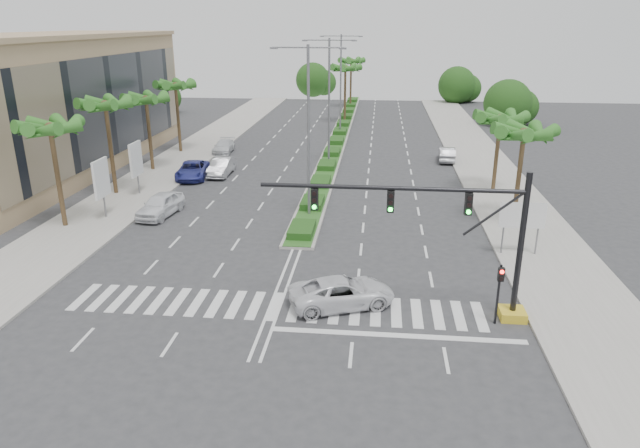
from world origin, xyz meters
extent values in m
plane|color=#333335|center=(0.00, 0.00, 0.00)|extent=(160.00, 160.00, 0.00)
cube|color=gray|center=(15.20, 20.00, 0.07)|extent=(6.00, 120.00, 0.15)
cube|color=gray|center=(-15.20, 20.00, 0.07)|extent=(6.00, 120.00, 0.15)
cube|color=gray|center=(0.00, 45.00, 0.10)|extent=(2.20, 75.00, 0.20)
cube|color=#2A5A1E|center=(0.00, 45.00, 0.22)|extent=(1.80, 75.00, 0.04)
cube|color=tan|center=(-26.00, 26.00, 6.00)|extent=(12.00, 36.00, 12.00)
cube|color=gold|center=(11.50, 0.00, 0.23)|extent=(1.20, 1.20, 0.45)
cylinder|color=black|center=(11.50, 0.00, 3.70)|extent=(0.28, 0.28, 7.00)
cylinder|color=black|center=(5.50, 0.00, 6.30)|extent=(12.00, 0.20, 0.20)
cylinder|color=black|center=(10.10, 0.00, 5.20)|extent=(2.53, 0.12, 2.15)
cube|color=black|center=(9.00, 0.00, 5.65)|extent=(0.32, 0.24, 1.00)
cylinder|color=#19E533|center=(9.00, -0.14, 5.33)|extent=(0.20, 0.06, 0.20)
cube|color=black|center=(5.50, 0.00, 5.65)|extent=(0.32, 0.24, 1.00)
cylinder|color=#19E533|center=(5.50, -0.14, 5.33)|extent=(0.20, 0.06, 0.20)
cube|color=black|center=(2.00, 0.00, 5.65)|extent=(0.32, 0.24, 1.00)
cylinder|color=#19E533|center=(2.00, -0.14, 5.33)|extent=(0.20, 0.06, 0.20)
cylinder|color=black|center=(10.60, -0.60, 1.50)|extent=(0.12, 0.12, 3.00)
cube|color=black|center=(10.60, -0.75, 2.60)|extent=(0.28, 0.22, 0.65)
cylinder|color=red|center=(10.60, -0.88, 2.78)|extent=(0.18, 0.05, 0.18)
cylinder|color=slate|center=(12.50, 8.00, 1.40)|extent=(0.10, 0.10, 2.80)
cylinder|color=slate|center=(14.50, 8.00, 1.40)|extent=(0.10, 0.10, 2.80)
cube|color=#0C6638|center=(13.50, 8.00, 2.60)|extent=(2.60, 0.08, 1.50)
cube|color=white|center=(13.50, 7.95, 2.60)|extent=(2.70, 0.02, 1.60)
cylinder|color=slate|center=(-14.50, 12.00, 1.40)|extent=(0.12, 0.12, 2.80)
cube|color=white|center=(-14.50, 12.00, 3.00)|extent=(0.18, 2.10, 2.70)
cube|color=#D8594C|center=(-14.50, 12.00, 3.00)|extent=(0.12, 2.00, 2.60)
cylinder|color=slate|center=(-14.50, 18.00, 1.40)|extent=(0.12, 0.12, 2.80)
cube|color=white|center=(-14.50, 18.00, 3.00)|extent=(0.18, 2.10, 2.70)
cube|color=#D8594C|center=(-14.50, 18.00, 3.00)|extent=(0.12, 2.00, 2.60)
cylinder|color=brown|center=(-16.50, 10.00, 3.50)|extent=(0.32, 0.32, 7.00)
sphere|color=brown|center=(-16.50, 10.00, 6.90)|extent=(0.70, 0.70, 0.70)
cone|color=#2E621F|center=(-15.40, 10.00, 6.80)|extent=(0.90, 3.62, 1.50)
cone|color=#2E621F|center=(-15.81, 10.86, 6.80)|extent=(3.39, 2.96, 1.50)
cone|color=#2E621F|center=(-16.74, 11.07, 6.80)|extent=(3.73, 1.68, 1.50)
cone|color=#2E621F|center=(-17.49, 10.48, 6.80)|extent=(2.38, 3.65, 1.50)
cone|color=#2E621F|center=(-17.49, 9.52, 6.80)|extent=(2.38, 3.65, 1.50)
cone|color=#2E621F|center=(-16.74, 8.93, 6.80)|extent=(3.73, 1.68, 1.50)
cone|color=#2E621F|center=(-15.81, 9.14, 6.80)|extent=(3.39, 2.96, 1.50)
cylinder|color=brown|center=(-16.50, 18.00, 3.70)|extent=(0.32, 0.32, 7.40)
sphere|color=brown|center=(-16.50, 18.00, 7.30)|extent=(0.70, 0.70, 0.70)
cone|color=#2E621F|center=(-15.40, 18.00, 7.20)|extent=(0.90, 3.62, 1.50)
cone|color=#2E621F|center=(-15.81, 18.86, 7.20)|extent=(3.39, 2.96, 1.50)
cone|color=#2E621F|center=(-16.74, 19.07, 7.20)|extent=(3.73, 1.68, 1.50)
cone|color=#2E621F|center=(-17.49, 18.48, 7.20)|extent=(2.38, 3.65, 1.50)
cone|color=#2E621F|center=(-17.49, 17.52, 7.20)|extent=(2.38, 3.65, 1.50)
cone|color=#2E621F|center=(-16.74, 16.93, 7.20)|extent=(3.73, 1.68, 1.50)
cone|color=#2E621F|center=(-15.81, 17.14, 7.20)|extent=(3.39, 2.96, 1.50)
cylinder|color=brown|center=(-16.50, 26.00, 3.40)|extent=(0.32, 0.32, 6.80)
sphere|color=brown|center=(-16.50, 26.00, 6.70)|extent=(0.70, 0.70, 0.70)
cone|color=#2E621F|center=(-15.40, 26.00, 6.60)|extent=(0.90, 3.62, 1.50)
cone|color=#2E621F|center=(-15.81, 26.86, 6.60)|extent=(3.39, 2.96, 1.50)
cone|color=#2E621F|center=(-16.74, 27.07, 6.60)|extent=(3.73, 1.68, 1.50)
cone|color=#2E621F|center=(-17.49, 26.48, 6.60)|extent=(2.38, 3.65, 1.50)
cone|color=#2E621F|center=(-17.49, 25.52, 6.60)|extent=(2.38, 3.65, 1.50)
cone|color=#2E621F|center=(-16.74, 24.93, 6.60)|extent=(3.73, 1.68, 1.50)
cone|color=#2E621F|center=(-15.81, 25.14, 6.60)|extent=(3.39, 2.96, 1.50)
cylinder|color=brown|center=(-16.50, 34.00, 3.60)|extent=(0.32, 0.32, 7.20)
sphere|color=brown|center=(-16.50, 34.00, 7.10)|extent=(0.70, 0.70, 0.70)
cone|color=#2E621F|center=(-15.40, 34.00, 7.00)|extent=(0.90, 3.62, 1.50)
cone|color=#2E621F|center=(-15.81, 34.86, 7.00)|extent=(3.39, 2.96, 1.50)
cone|color=#2E621F|center=(-16.74, 35.07, 7.00)|extent=(3.73, 1.68, 1.50)
cone|color=#2E621F|center=(-17.49, 34.48, 7.00)|extent=(2.38, 3.65, 1.50)
cone|color=#2E621F|center=(-17.49, 33.52, 7.00)|extent=(2.38, 3.65, 1.50)
cone|color=#2E621F|center=(-16.74, 32.93, 7.00)|extent=(3.73, 1.68, 1.50)
cone|color=#2E621F|center=(-15.81, 33.14, 7.00)|extent=(3.39, 2.96, 1.50)
cylinder|color=brown|center=(14.50, 14.00, 3.25)|extent=(0.32, 0.32, 6.50)
sphere|color=brown|center=(14.50, 14.00, 6.40)|extent=(0.70, 0.70, 0.70)
cone|color=#2E621F|center=(15.60, 14.00, 6.30)|extent=(0.90, 3.62, 1.50)
cone|color=#2E621F|center=(15.19, 14.86, 6.30)|extent=(3.39, 2.96, 1.50)
cone|color=#2E621F|center=(14.26, 15.07, 6.30)|extent=(3.73, 1.68, 1.50)
cone|color=#2E621F|center=(13.51, 14.48, 6.30)|extent=(2.38, 3.65, 1.50)
cone|color=#2E621F|center=(13.51, 13.52, 6.30)|extent=(2.38, 3.65, 1.50)
cone|color=#2E621F|center=(14.26, 12.93, 6.30)|extent=(3.73, 1.68, 1.50)
cone|color=#2E621F|center=(15.19, 13.14, 6.30)|extent=(3.39, 2.96, 1.50)
cylinder|color=brown|center=(14.50, 22.00, 3.10)|extent=(0.32, 0.32, 6.20)
sphere|color=brown|center=(14.50, 22.00, 6.10)|extent=(0.70, 0.70, 0.70)
cone|color=#2E621F|center=(15.60, 22.00, 6.00)|extent=(0.90, 3.62, 1.50)
cone|color=#2E621F|center=(15.19, 22.86, 6.00)|extent=(3.39, 2.96, 1.50)
cone|color=#2E621F|center=(14.26, 23.07, 6.00)|extent=(3.73, 1.68, 1.50)
cone|color=#2E621F|center=(13.51, 22.48, 6.00)|extent=(2.38, 3.65, 1.50)
cone|color=#2E621F|center=(13.51, 21.52, 6.00)|extent=(2.38, 3.65, 1.50)
cone|color=#2E621F|center=(14.26, 20.93, 6.00)|extent=(3.73, 1.68, 1.50)
cone|color=#2E621F|center=(15.19, 21.14, 6.00)|extent=(3.39, 2.96, 1.50)
cylinder|color=brown|center=(0.00, 55.00, 3.75)|extent=(0.32, 0.32, 7.50)
sphere|color=brown|center=(0.00, 55.00, 7.40)|extent=(0.70, 0.70, 0.70)
cone|color=#2E621F|center=(1.10, 55.00, 7.30)|extent=(0.90, 3.62, 1.50)
cone|color=#2E621F|center=(0.69, 55.86, 7.30)|extent=(3.39, 2.96, 1.50)
cone|color=#2E621F|center=(-0.24, 56.07, 7.30)|extent=(3.73, 1.68, 1.50)
cone|color=#2E621F|center=(-0.99, 55.48, 7.30)|extent=(2.38, 3.65, 1.50)
cone|color=#2E621F|center=(-0.99, 54.52, 7.30)|extent=(2.38, 3.65, 1.50)
cone|color=#2E621F|center=(-0.24, 53.93, 7.30)|extent=(3.73, 1.68, 1.50)
cone|color=#2E621F|center=(0.69, 54.14, 7.30)|extent=(3.39, 2.96, 1.50)
cylinder|color=brown|center=(0.00, 70.00, 3.75)|extent=(0.32, 0.32, 7.50)
sphere|color=brown|center=(0.00, 70.00, 7.40)|extent=(0.70, 0.70, 0.70)
cone|color=#2E621F|center=(1.10, 70.00, 7.30)|extent=(0.90, 3.62, 1.50)
cone|color=#2E621F|center=(0.69, 70.86, 7.30)|extent=(3.39, 2.96, 1.50)
cone|color=#2E621F|center=(-0.24, 71.07, 7.30)|extent=(3.73, 1.68, 1.50)
cone|color=#2E621F|center=(-0.99, 70.48, 7.30)|extent=(2.38, 3.65, 1.50)
cone|color=#2E621F|center=(-0.99, 69.52, 7.30)|extent=(2.38, 3.65, 1.50)
cone|color=#2E621F|center=(-0.24, 68.93, 7.30)|extent=(3.73, 1.68, 1.50)
cone|color=#2E621F|center=(0.69, 69.14, 7.30)|extent=(3.39, 2.96, 1.50)
cylinder|color=slate|center=(0.00, 14.00, 6.00)|extent=(0.20, 0.20, 12.00)
cylinder|color=slate|center=(-1.20, 14.00, 11.80)|extent=(2.40, 0.10, 0.10)
cylinder|color=slate|center=(1.20, 14.00, 11.80)|extent=(2.40, 0.10, 0.10)
cube|color=slate|center=(-2.30, 14.00, 11.75)|extent=(0.50, 0.25, 0.12)
cube|color=slate|center=(2.30, 14.00, 11.75)|extent=(0.50, 0.25, 0.12)
cylinder|color=slate|center=(0.00, 30.00, 6.00)|extent=(0.20, 0.20, 12.00)
cylinder|color=slate|center=(-1.20, 30.00, 11.80)|extent=(2.40, 0.10, 0.10)
cylinder|color=slate|center=(1.20, 30.00, 11.80)|extent=(2.40, 0.10, 0.10)
cube|color=slate|center=(-2.30, 30.00, 11.75)|extent=(0.50, 0.25, 0.12)
cube|color=slate|center=(2.30, 30.00, 11.75)|extent=(0.50, 0.25, 0.12)
cylinder|color=slate|center=(0.00, 46.00, 6.00)|extent=(0.20, 0.20, 12.00)
cylinder|color=slate|center=(-1.20, 46.00, 11.80)|extent=(2.40, 0.10, 0.10)
cylinder|color=slate|center=(1.20, 46.00, 11.80)|extent=(2.40, 0.10, 0.10)
cube|color=slate|center=(-2.30, 46.00, 11.75)|extent=(0.50, 0.25, 0.12)
cube|color=slate|center=(2.30, 46.00, 11.75)|extent=(0.50, 0.25, 0.12)
imported|color=white|center=(-10.81, 13.07, 0.82)|extent=(2.58, 5.04, 1.64)
imported|color=#B1B2B6|center=(-9.50, 24.95, 0.78)|extent=(1.68, 4.76, 1.57)
imported|color=navy|center=(-11.80, 23.62, 0.75)|extent=(3.20, 5.67, 1.50)
imported|color=silver|center=(-11.80, 34.31, 0.67)|extent=(2.11, 4.69, 1.34)
imported|color=silver|center=(3.30, 0.44, 0.73)|extent=(5.79, 4.16, 1.46)
imported|color=#A2A2A6|center=(11.80, 32.79, 0.73)|extent=(1.87, 4.55, 1.47)
camera|label=1|loc=(4.86, -25.04, 13.42)|focal=32.00mm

